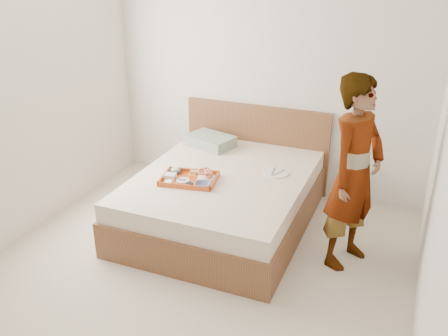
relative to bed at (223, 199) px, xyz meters
name	(u,v)px	position (x,y,z in m)	size (l,w,h in m)	color
ground	(186,282)	(0.09, -1.00, -0.27)	(3.50, 4.00, 0.01)	beige
wall_back	(267,74)	(0.09, 1.00, 1.04)	(3.50, 0.01, 2.60)	silver
wall_right	(447,172)	(1.84, -1.00, 1.04)	(0.01, 4.00, 2.60)	silver
bed	(223,199)	(0.00, 0.00, 0.00)	(1.65, 2.00, 0.53)	brown
headboard	(256,146)	(0.00, 0.97, 0.21)	(1.65, 0.06, 0.95)	brown
pillow	(210,141)	(-0.42, 0.65, 0.32)	(0.49, 0.33, 0.12)	#90A393
tray	(189,179)	(-0.24, -0.25, 0.29)	(0.50, 0.37, 0.05)	#CB5020
prawn_plate	(206,178)	(-0.10, -0.17, 0.28)	(0.17, 0.17, 0.01)	white
navy_bowl_big	(203,185)	(-0.06, -0.33, 0.30)	(0.14, 0.14, 0.04)	#171A4D
sauce_dish	(189,185)	(-0.18, -0.37, 0.29)	(0.07, 0.07, 0.03)	black
meat_plate	(183,180)	(-0.28, -0.29, 0.28)	(0.12, 0.12, 0.01)	white
bread_plate	(194,174)	(-0.24, -0.13, 0.28)	(0.12, 0.12, 0.01)	orange
salad_bowl	(175,171)	(-0.43, -0.17, 0.30)	(0.11, 0.11, 0.03)	#171A4D
plastic_tub	(170,176)	(-0.41, -0.29, 0.30)	(0.11, 0.09, 0.05)	silver
cheese_round	(168,182)	(-0.38, -0.40, 0.29)	(0.07, 0.07, 0.03)	white
dinner_plate	(276,173)	(0.46, 0.23, 0.27)	(0.25, 0.25, 0.01)	white
person	(354,174)	(1.23, -0.17, 0.56)	(0.60, 0.40, 1.65)	silver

